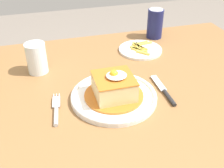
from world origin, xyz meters
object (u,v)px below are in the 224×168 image
soda_can (155,24)px  side_plate_fries (140,49)px  drinking_glass (37,60)px  main_plate (114,96)px  fork (56,111)px  knife (166,93)px

soda_can → side_plate_fries: soda_can is taller
soda_can → drinking_glass: (-0.50, -0.16, -0.02)m
main_plate → drinking_glass: (-0.21, 0.22, 0.04)m
soda_can → drinking_glass: size_ratio=1.18×
fork → drinking_glass: (-0.03, 0.24, 0.04)m
soda_can → side_plate_fries: (-0.10, -0.11, -0.06)m
drinking_glass → side_plate_fries: size_ratio=0.62×
fork → side_plate_fries: size_ratio=0.83×
fork → side_plate_fries: side_plate_fries is taller
knife → soda_can: (0.13, 0.41, 0.06)m
main_plate → side_plate_fries: main_plate is taller
knife → side_plate_fries: 0.30m
soda_can → main_plate: bearing=-127.2°
drinking_glass → soda_can: bearing=18.1°
knife → fork: bearing=179.3°
fork → drinking_glass: bearing=98.2°
main_plate → fork: main_plate is taller
soda_can → fork: bearing=-138.9°
fork → knife: 0.33m
main_plate → fork: (-0.17, -0.02, -0.00)m
knife → main_plate: bearing=171.4°
soda_can → drinking_glass: 0.53m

